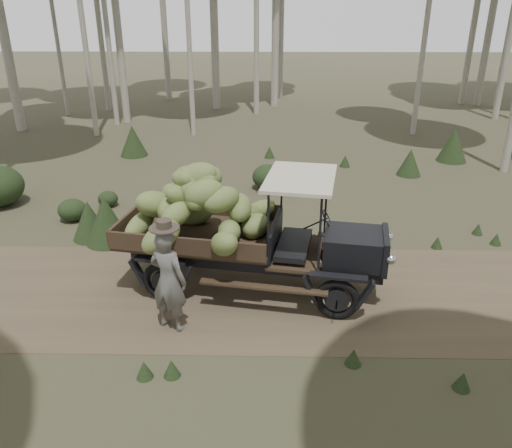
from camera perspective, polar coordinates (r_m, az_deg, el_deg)
The scene contains 5 objects.
ground at distance 10.19m, azimuth 6.96°, elevation -7.88°, with size 120.00×120.00×0.00m, color #473D2B.
dirt_track at distance 10.19m, azimuth 6.97°, elevation -7.86°, with size 70.00×4.00×0.01m, color brown.
banana_truck at distance 9.75m, azimuth -3.70°, elevation 1.02°, with size 5.51×2.88×2.71m.
farmer at distance 8.76m, azimuth -9.99°, elevation -6.21°, with size 0.83×0.71×2.09m.
undergrowth at distance 8.30m, azimuth 5.10°, elevation -11.33°, with size 23.66×23.14×1.38m.
Camera 1 is at (-1.06, -8.66, 5.28)m, focal length 35.00 mm.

